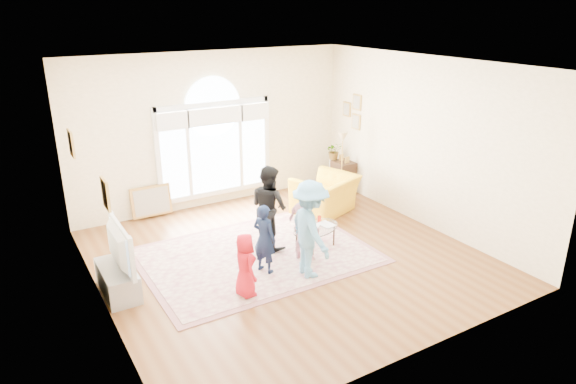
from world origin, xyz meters
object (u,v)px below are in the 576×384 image
tv_console (118,280)px  coffee_table (316,229)px  television (114,247)px  armchair (325,194)px  area_rug (257,255)px

tv_console → coffee_table: size_ratio=0.89×
television → armchair: (4.44, 1.04, -0.37)m
area_rug → tv_console: tv_console is taller
television → tv_console: bearing=180.0°
television → coffee_table: size_ratio=1.05×
coffee_table → armchair: size_ratio=0.94×
coffee_table → area_rug: bearing=143.4°
tv_console → armchair: 4.57m
armchair → tv_console: bearing=-6.5°
tv_console → armchair: (4.44, 1.04, 0.18)m
tv_console → armchair: size_ratio=0.84×
area_rug → coffee_table: 1.11m
armchair → area_rug: bearing=6.1°
tv_console → coffee_table: bearing=-5.1°
tv_console → coffee_table: 3.33m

